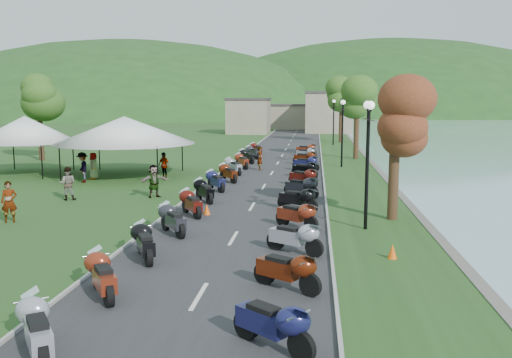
{
  "coord_description": "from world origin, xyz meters",
  "views": [
    {
      "loc": [
        2.95,
        -3.32,
        5.12
      ],
      "look_at": [
        0.15,
        22.42,
        1.3
      ],
      "focal_mm": 38.0,
      "sensor_mm": 36.0,
      "label": 1
    }
  ],
  "objects": [
    {
      "name": "tree_lakeside",
      "position": [
        6.3,
        19.93,
        3.23
      ],
      "size": [
        2.33,
        2.33,
        6.47
      ],
      "primitive_type": null,
      "color": "#3E6D23",
      "rests_on": "ground"
    },
    {
      "name": "pedestrian_c",
      "position": [
        -11.33,
        28.56,
        0.0
      ],
      "size": [
        1.08,
        1.29,
        1.88
      ],
      "primitive_type": "imported",
      "rotation": [
        0.0,
        0.0,
        5.29
      ],
      "color": "slate",
      "rests_on": "ground"
    },
    {
      "name": "vendor_tent_side",
      "position": [
        -16.81,
        31.91,
        2.0
      ],
      "size": [
        4.57,
        4.57,
        4.0
      ],
      "primitive_type": null,
      "color": "white",
      "rests_on": "ground"
    },
    {
      "name": "pedestrian_a",
      "position": [
        -9.73,
        17.67,
        0.0
      ],
      "size": [
        0.77,
        0.69,
        1.75
      ],
      "primitive_type": "imported",
      "rotation": [
        0.0,
        0.0,
        0.42
      ],
      "color": "slate",
      "rests_on": "ground"
    },
    {
      "name": "hills_backdrop",
      "position": [
        0.0,
        200.0,
        0.0
      ],
      "size": [
        360.0,
        120.0,
        76.0
      ],
      "primitive_type": null,
      "color": "#285621",
      "rests_on": "ground"
    },
    {
      "name": "moto_row_left",
      "position": [
        -2.46,
        21.36,
        0.55
      ],
      "size": [
        2.6,
        52.33,
        1.1
      ],
      "primitive_type": null,
      "color": "#331411",
      "rests_on": "ground"
    },
    {
      "name": "pedestrian_b",
      "position": [
        -9.6,
        22.81,
        0.0
      ],
      "size": [
        0.92,
        0.65,
        1.7
      ],
      "primitive_type": "imported",
      "rotation": [
        0.0,
        0.0,
        3.4
      ],
      "color": "slate",
      "rests_on": "ground"
    },
    {
      "name": "far_building",
      "position": [
        -2.0,
        85.0,
        2.5
      ],
      "size": [
        18.0,
        16.0,
        5.0
      ],
      "primitive_type": "cube",
      "color": "gray",
      "rests_on": "ground"
    },
    {
      "name": "moto_row_right",
      "position": [
        2.23,
        24.9,
        0.55
      ],
      "size": [
        2.6,
        44.87,
        1.1
      ],
      "primitive_type": null,
      "color": "#331411",
      "rests_on": "ground"
    },
    {
      "name": "vendor_tent_main",
      "position": [
        -9.62,
        31.52,
        2.0
      ],
      "size": [
        6.21,
        6.21,
        4.0
      ],
      "primitive_type": null,
      "color": "white",
      "rests_on": "ground"
    },
    {
      "name": "road",
      "position": [
        0.0,
        40.0,
        0.01
      ],
      "size": [
        7.0,
        120.0,
        0.02
      ],
      "primitive_type": "cube",
      "color": "#2F2F31",
      "rests_on": "ground"
    }
  ]
}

